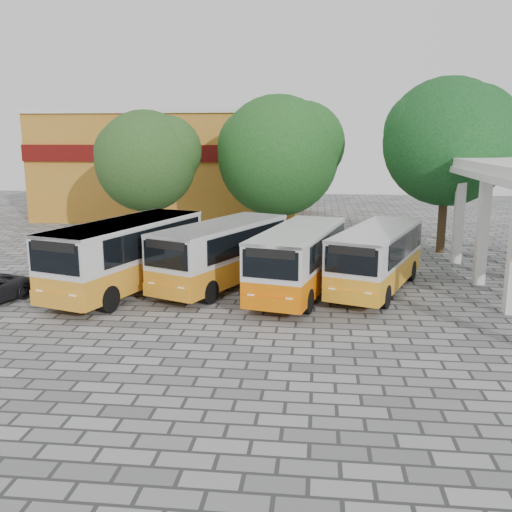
# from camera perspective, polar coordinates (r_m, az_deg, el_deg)

# --- Properties ---
(ground) EXTENTS (90.00, 90.00, 0.00)m
(ground) POSITION_cam_1_polar(r_m,az_deg,el_deg) (20.41, 4.03, -6.57)
(ground) COLOR slate
(ground) RESTS_ON ground
(shophouse_block) EXTENTS (20.40, 10.40, 8.30)m
(shophouse_block) POSITION_cam_1_polar(r_m,az_deg,el_deg) (46.87, -8.26, 9.05)
(shophouse_block) COLOR #B37420
(shophouse_block) RESTS_ON ground
(bus_far_left) EXTENTS (4.92, 8.81, 2.99)m
(bus_far_left) POSITION_cam_1_polar(r_m,az_deg,el_deg) (24.38, -12.83, 0.44)
(bus_far_left) COLOR orange
(bus_far_left) RESTS_ON ground
(bus_centre_left) EXTENTS (5.21, 8.23, 2.77)m
(bus_centre_left) POSITION_cam_1_polar(r_m,az_deg,el_deg) (24.69, -3.42, 0.56)
(bus_centre_left) COLOR orange
(bus_centre_left) RESTS_ON ground
(bus_centre_right) EXTENTS (4.00, 8.03, 2.75)m
(bus_centre_right) POSITION_cam_1_polar(r_m,az_deg,el_deg) (23.49, 4.32, -0.07)
(bus_centre_right) COLOR #DD6300
(bus_centre_right) RESTS_ON ground
(bus_far_right) EXTENTS (4.66, 7.91, 2.67)m
(bus_far_right) POSITION_cam_1_polar(r_m,az_deg,el_deg) (24.53, 12.02, 0.11)
(bus_far_right) COLOR orange
(bus_far_right) RESTS_ON ground
(tree_left) EXTENTS (6.31, 6.01, 7.97)m
(tree_left) POSITION_cam_1_polar(r_m,az_deg,el_deg) (34.98, -10.85, 9.63)
(tree_left) COLOR black
(tree_left) RESTS_ON ground
(tree_middle) EXTENTS (7.82, 7.45, 8.94)m
(tree_middle) POSITION_cam_1_polar(r_m,az_deg,el_deg) (35.72, 2.37, 10.35)
(tree_middle) COLOR #473620
(tree_middle) RESTS_ON ground
(tree_right) EXTENTS (7.28, 6.93, 9.59)m
(tree_right) POSITION_cam_1_polar(r_m,az_deg,el_deg) (33.17, 18.77, 11.15)
(tree_right) COLOR #4A361E
(tree_right) RESTS_ON ground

